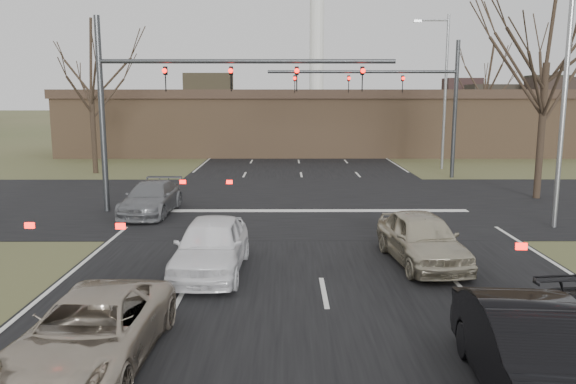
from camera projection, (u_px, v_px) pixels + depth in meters
name	position (u px, v px, depth m)	size (l,w,h in m)	color
ground	(334.00, 347.00, 10.92)	(360.00, 360.00, 0.00)	#48522B
road_main	(294.00, 135.00, 70.05)	(14.00, 300.00, 0.02)	black
road_cross	(306.00, 202.00, 25.70)	(200.00, 14.00, 0.02)	black
building	(320.00, 121.00, 47.93)	(42.40, 10.40, 5.30)	brown
mast_arm_near	(181.00, 90.00, 22.85)	(12.12, 0.24, 8.00)	#383A3D
mast_arm_far	(408.00, 92.00, 32.76)	(11.12, 0.24, 8.00)	#383A3D
streetlight_right_near	(561.00, 74.00, 19.86)	(2.34, 0.25, 10.00)	gray
streetlight_right_far	(443.00, 84.00, 36.61)	(2.34, 0.25, 10.00)	gray
tree_right_near	(551.00, 4.00, 25.22)	(6.90, 6.90, 11.50)	black
tree_left_far	(89.00, 54.00, 34.27)	(5.70, 5.70, 9.50)	black
tree_right_far	(488.00, 68.00, 44.29)	(5.40, 5.40, 9.00)	black
car_silver_suv	(92.00, 331.00, 10.10)	(2.14, 4.64, 1.29)	#A79A87
car_white_sedan	(211.00, 245.00, 15.40)	(1.82, 4.52, 1.54)	white
car_black_hatch	(534.00, 355.00, 8.91)	(1.61, 4.63, 1.52)	black
car_grey_ahead	(151.00, 198.00, 23.11)	(1.85, 4.54, 1.32)	slate
car_silver_ahead	(422.00, 238.00, 16.24)	(1.78, 4.42, 1.51)	#B5AC93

